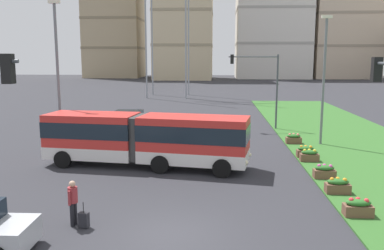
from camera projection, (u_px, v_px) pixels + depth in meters
The scene contains 17 objects.
ground_plane at pixel (170, 234), 14.64m from camera, with size 260.00×260.00×0.00m, color #2D2D33.
articulated_bus at pixel (145, 138), 23.47m from camera, with size 12.04×4.28×3.00m.
car_white_van at pixel (130, 120), 36.43m from camera, with size 4.40×2.02×1.58m.
pedestrian_crossing at pixel (73, 200), 15.27m from camera, with size 0.36×0.57×1.74m.
rolling_suitcase at pixel (84, 220), 15.16m from camera, with size 0.40×0.31×0.97m.
flower_planter_0 at pixel (358, 207), 16.11m from camera, with size 1.10×0.56×0.74m.
flower_planter_1 at pixel (338, 186), 18.82m from camera, with size 1.10×0.56×0.74m.
flower_planter_2 at pixel (324, 171), 21.15m from camera, with size 1.10×0.56×0.74m.
flower_planter_3 at pixel (309, 155), 24.60m from camera, with size 1.10×0.56×0.74m.
flower_planter_4 at pixel (306, 151), 25.62m from camera, with size 1.10×0.56×0.74m.
flower_planter_5 at pixel (294, 139), 29.65m from camera, with size 1.10×0.56×0.74m.
traffic_light_far_right at pixel (262, 78), 35.25m from camera, with size 4.28×0.28×6.47m.
streetlight_left at pixel (58, 72), 26.07m from camera, with size 0.70×0.28×9.74m.
streetlight_median at pixel (324, 75), 28.70m from camera, with size 0.70×0.28×9.09m.
apartment_tower_westcentre at pixel (184, 14), 115.40m from camera, with size 16.29×18.56×36.36m.
apartment_tower_centre at pixel (273, 11), 120.80m from camera, with size 21.37×17.47×39.08m.
apartment_tower_eastcentre at pixel (345, 16), 119.83m from camera, with size 18.55×15.35×36.17m.
Camera 1 is at (1.61, -13.73, 6.27)m, focal length 38.36 mm.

